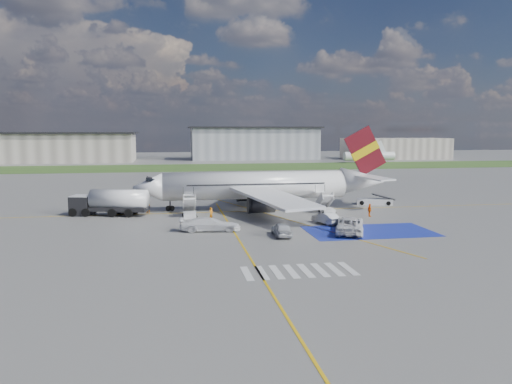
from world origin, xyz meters
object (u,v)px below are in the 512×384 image
(gpu_cart, at_px, (123,208))
(car_silver_a, at_px, (282,229))
(belt_loader, at_px, (375,202))
(van_white_a, at_px, (350,222))
(van_white_b, at_px, (210,222))
(car_silver_b, at_px, (326,218))
(airliner, at_px, (265,185))
(fuel_tanker, at_px, (110,205))

(gpu_cart, xyz_separation_m, car_silver_a, (18.14, -17.81, -0.07))
(belt_loader, distance_m, van_white_a, 21.92)
(van_white_b, bearing_deg, car_silver_b, -75.17)
(airliner, height_order, van_white_b, airliner)
(airliner, xyz_separation_m, gpu_cart, (-19.85, -0.92, -2.59))
(airliner, relative_size, van_white_b, 7.22)
(fuel_tanker, height_order, van_white_b, fuel_tanker)
(belt_loader, distance_m, car_silver_a, 27.39)
(fuel_tanker, bearing_deg, gpu_cart, 57.10)
(car_silver_b, xyz_separation_m, van_white_a, (1.17, -5.09, 0.48))
(car_silver_b, bearing_deg, fuel_tanker, -41.44)
(fuel_tanker, relative_size, belt_loader, 1.80)
(van_white_a, bearing_deg, gpu_cart, -11.72)
(airliner, height_order, car_silver_b, airliner)
(fuel_tanker, xyz_separation_m, gpu_cart, (1.49, 1.38, -0.66))
(airliner, relative_size, gpu_cart, 15.20)
(fuel_tanker, relative_size, van_white_a, 1.70)
(airliner, height_order, van_white_a, airliner)
(fuel_tanker, distance_m, belt_loader, 38.70)
(belt_loader, bearing_deg, car_silver_b, -114.38)
(fuel_tanker, bearing_deg, van_white_a, -15.27)
(airliner, height_order, belt_loader, airliner)
(belt_loader, relative_size, car_silver_b, 1.40)
(airliner, relative_size, belt_loader, 6.30)
(belt_loader, bearing_deg, gpu_cart, -160.10)
(gpu_cart, distance_m, van_white_a, 31.11)
(van_white_b, bearing_deg, belt_loader, -52.11)
(airliner, xyz_separation_m, fuel_tanker, (-21.34, -2.30, -1.93))
(gpu_cart, bearing_deg, car_silver_b, -8.88)
(car_silver_a, distance_m, van_white_b, 8.34)
(belt_loader, height_order, car_silver_a, belt_loader)
(belt_loader, xyz_separation_m, van_white_a, (-10.98, -18.96, 0.74))
(belt_loader, height_order, van_white_a, van_white_a)
(gpu_cart, relative_size, van_white_a, 0.39)
(van_white_a, height_order, van_white_b, van_white_a)
(airliner, bearing_deg, van_white_b, -121.50)
(airliner, xyz_separation_m, car_silver_b, (5.05, -12.80, -2.71))
(van_white_a, xyz_separation_m, van_white_b, (-15.30, 3.08, -0.16))
(airliner, distance_m, car_silver_a, 19.00)
(airliner, xyz_separation_m, van_white_a, (6.22, -17.89, -2.23))
(belt_loader, bearing_deg, van_white_a, -103.26)
(gpu_cart, relative_size, belt_loader, 0.41)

